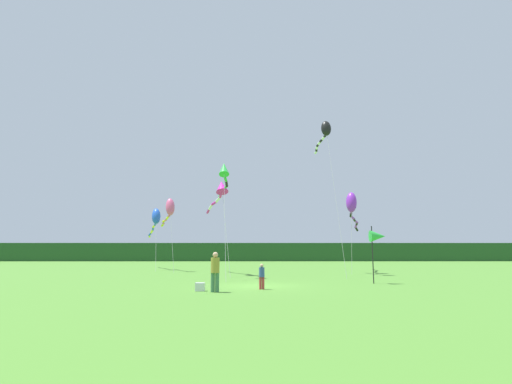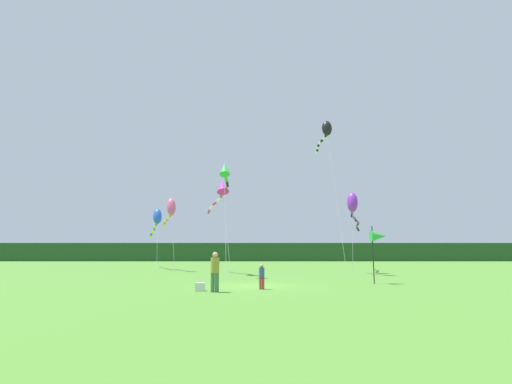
# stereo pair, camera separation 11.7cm
# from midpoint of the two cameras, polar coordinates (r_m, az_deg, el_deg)

# --- Properties ---
(ground_plane) EXTENTS (120.00, 120.00, 0.00)m
(ground_plane) POSITION_cam_midpoint_polar(r_m,az_deg,el_deg) (22.04, -0.06, -13.38)
(ground_plane) COLOR #4C842D
(distant_treeline) EXTENTS (108.00, 2.70, 2.98)m
(distant_treeline) POSITION_cam_midpoint_polar(r_m,az_deg,el_deg) (66.95, -0.25, -8.64)
(distant_treeline) COLOR #234C23
(distant_treeline) RESTS_ON ground
(person_adult) EXTENTS (0.41, 0.41, 1.85)m
(person_adult) POSITION_cam_midpoint_polar(r_m,az_deg,el_deg) (18.91, -6.09, -11.06)
(person_adult) COLOR #3F724C
(person_adult) RESTS_ON ground
(person_child) EXTENTS (0.28, 0.28, 1.25)m
(person_child) POSITION_cam_midpoint_polar(r_m,az_deg,el_deg) (20.15, 0.66, -11.87)
(person_child) COLOR #B23338
(person_child) RESTS_ON ground
(cooler_box) EXTENTS (0.44, 0.35, 0.39)m
(cooler_box) POSITION_cam_midpoint_polar(r_m,az_deg,el_deg) (19.58, -8.23, -13.38)
(cooler_box) COLOR silver
(cooler_box) RESTS_ON ground
(banner_flag_pole) EXTENTS (0.90, 0.70, 3.33)m
(banner_flag_pole) POSITION_cam_midpoint_polar(r_m,az_deg,el_deg) (24.48, 16.99, -6.18)
(banner_flag_pole) COLOR black
(banner_flag_pole) RESTS_ON ground
(kite_purple) EXTENTS (2.80, 8.18, 6.87)m
(kite_purple) POSITION_cam_midpoint_polar(r_m,az_deg,el_deg) (35.07, 13.56, -1.90)
(kite_purple) COLOR #B2B2B2
(kite_purple) RESTS_ON ground
(kite_green) EXTENTS (1.33, 8.58, 8.40)m
(kite_green) POSITION_cam_midpoint_polar(r_m,az_deg,el_deg) (29.42, -4.76, 2.62)
(kite_green) COLOR #B2B2B2
(kite_green) RESTS_ON ground
(kite_magenta) EXTENTS (2.72, 8.06, 7.56)m
(kite_magenta) POSITION_cam_midpoint_polar(r_m,az_deg,el_deg) (31.90, -5.27, 0.31)
(kite_magenta) COLOR #B2B2B2
(kite_magenta) RESTS_ON ground
(kite_black) EXTENTS (1.00, 7.40, 12.55)m
(kite_black) POSITION_cam_midpoint_polar(r_m,az_deg,el_deg) (33.60, 9.83, 8.66)
(kite_black) COLOR #B2B2B2
(kite_black) RESTS_ON ground
(kite_rainbow) EXTENTS (2.65, 6.18, 6.68)m
(kite_rainbow) POSITION_cam_midpoint_polar(r_m,az_deg,el_deg) (37.22, -12.45, -2.41)
(kite_rainbow) COLOR #B2B2B2
(kite_rainbow) RESTS_ON ground
(kite_blue) EXTENTS (2.91, 8.23, 6.11)m
(kite_blue) POSITION_cam_midpoint_polar(r_m,az_deg,el_deg) (40.66, -14.35, -3.71)
(kite_blue) COLOR #B2B2B2
(kite_blue) RESTS_ON ground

